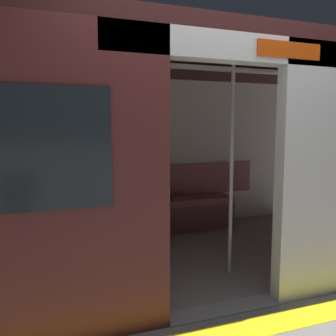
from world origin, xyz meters
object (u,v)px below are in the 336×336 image
(book, at_px, (162,199))
(grab_pole_door, at_px, (153,174))
(person_seated, at_px, (142,186))
(bench_seat, at_px, (147,209))
(handbag, at_px, (107,196))
(train_car, at_px, (167,124))
(grab_pole_far, at_px, (231,168))

(book, distance_m, grab_pole_door, 1.85)
(person_seated, distance_m, book, 0.38)
(bench_seat, height_order, book, book)
(book, bearing_deg, handbag, -33.51)
(person_seated, bearing_deg, book, -165.99)
(handbag, xyz_separation_m, book, (-0.74, 0.05, -0.07))
(train_car, bearing_deg, grab_pole_door, 61.08)
(person_seated, distance_m, grab_pole_door, 1.64)
(train_car, xyz_separation_m, grab_pole_door, (0.35, 0.64, -0.42))
(person_seated, relative_size, grab_pole_door, 0.56)
(grab_pole_door, relative_size, grab_pole_far, 1.00)
(train_car, relative_size, grab_pole_far, 3.06)
(book, xyz_separation_m, grab_pole_door, (0.65, 1.63, 0.58))
(grab_pole_door, height_order, grab_pole_far, same)
(train_car, relative_size, book, 29.09)
(person_seated, xyz_separation_m, handbag, (0.44, -0.13, -0.14))
(handbag, xyz_separation_m, grab_pole_far, (-0.93, 1.58, 0.51))
(train_car, relative_size, person_seated, 5.42)
(train_car, relative_size, grab_pole_door, 3.06)
(train_car, relative_size, handbag, 24.62)
(bench_seat, relative_size, person_seated, 2.12)
(bench_seat, bearing_deg, person_seated, 34.44)
(grab_pole_door, bearing_deg, train_car, -118.92)
(bench_seat, distance_m, grab_pole_far, 1.71)
(bench_seat, height_order, grab_pole_door, grab_pole_door)
(train_car, xyz_separation_m, book, (-0.29, -1.00, -1.00))
(bench_seat, height_order, grab_pole_far, grab_pole_far)
(bench_seat, distance_m, book, 0.26)
(handbag, bearing_deg, bench_seat, 171.59)
(bench_seat, relative_size, handbag, 9.64)
(train_car, height_order, grab_pole_far, train_car)
(bench_seat, bearing_deg, train_car, 86.42)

